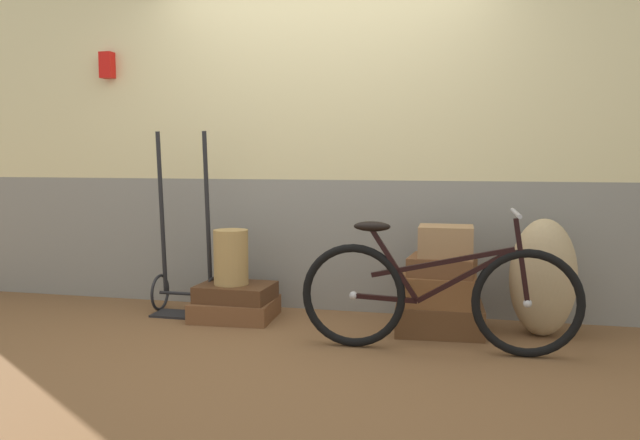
{
  "coord_description": "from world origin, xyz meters",
  "views": [
    {
      "loc": [
        1.08,
        -3.86,
        1.15
      ],
      "look_at": [
        0.1,
        0.23,
        0.73
      ],
      "focal_mm": 36.1,
      "sensor_mm": 36.0,
      "label": 1
    }
  ],
  "objects_px": {
    "suitcase_4": "(443,266)",
    "wicker_basket": "(231,257)",
    "suitcase_2": "(439,317)",
    "luggage_trolley": "(184,271)",
    "bicycle": "(437,295)",
    "suitcase_5": "(446,241)",
    "burlap_sack": "(543,277)",
    "suitcase_1": "(236,292)",
    "suitcase_3": "(438,289)",
    "suitcase_0": "(235,309)"
  },
  "relations": [
    {
      "from": "suitcase_4",
      "to": "wicker_basket",
      "type": "height_order",
      "value": "wicker_basket"
    },
    {
      "from": "luggage_trolley",
      "to": "bicycle",
      "type": "xyz_separation_m",
      "value": [
        1.85,
        -0.53,
        0.02
      ]
    },
    {
      "from": "suitcase_2",
      "to": "bicycle",
      "type": "distance_m",
      "value": 0.51
    },
    {
      "from": "suitcase_1",
      "to": "suitcase_5",
      "type": "height_order",
      "value": "suitcase_5"
    },
    {
      "from": "suitcase_4",
      "to": "burlap_sack",
      "type": "distance_m",
      "value": 0.64
    },
    {
      "from": "suitcase_4",
      "to": "burlap_sack",
      "type": "height_order",
      "value": "burlap_sack"
    },
    {
      "from": "suitcase_1",
      "to": "bicycle",
      "type": "bearing_deg",
      "value": -15.94
    },
    {
      "from": "suitcase_3",
      "to": "burlap_sack",
      "type": "relative_size",
      "value": 0.64
    },
    {
      "from": "suitcase_4",
      "to": "burlap_sack",
      "type": "bearing_deg",
      "value": 11.58
    },
    {
      "from": "luggage_trolley",
      "to": "suitcase_5",
      "type": "bearing_deg",
      "value": -3.23
    },
    {
      "from": "suitcase_2",
      "to": "luggage_trolley",
      "type": "distance_m",
      "value": 1.86
    },
    {
      "from": "wicker_basket",
      "to": "suitcase_4",
      "type": "bearing_deg",
      "value": -0.46
    },
    {
      "from": "suitcase_1",
      "to": "suitcase_3",
      "type": "distance_m",
      "value": 1.41
    },
    {
      "from": "suitcase_2",
      "to": "suitcase_5",
      "type": "relative_size",
      "value": 1.63
    },
    {
      "from": "suitcase_4",
      "to": "suitcase_5",
      "type": "height_order",
      "value": "suitcase_5"
    },
    {
      "from": "bicycle",
      "to": "suitcase_5",
      "type": "bearing_deg",
      "value": 86.23
    },
    {
      "from": "suitcase_2",
      "to": "suitcase_0",
      "type": "bearing_deg",
      "value": 175.83
    },
    {
      "from": "suitcase_0",
      "to": "suitcase_3",
      "type": "bearing_deg",
      "value": -4.96
    },
    {
      "from": "bicycle",
      "to": "suitcase_0",
      "type": "bearing_deg",
      "value": 162.19
    },
    {
      "from": "suitcase_5",
      "to": "suitcase_1",
      "type": "bearing_deg",
      "value": 177.92
    },
    {
      "from": "wicker_basket",
      "to": "bicycle",
      "type": "bearing_deg",
      "value": -16.86
    },
    {
      "from": "bicycle",
      "to": "burlap_sack",
      "type": "bearing_deg",
      "value": 38.18
    },
    {
      "from": "luggage_trolley",
      "to": "bicycle",
      "type": "relative_size",
      "value": 0.81
    },
    {
      "from": "burlap_sack",
      "to": "luggage_trolley",
      "type": "bearing_deg",
      "value": 179.3
    },
    {
      "from": "suitcase_5",
      "to": "wicker_basket",
      "type": "xyz_separation_m",
      "value": [
        -1.48,
        0.01,
        -0.16
      ]
    },
    {
      "from": "bicycle",
      "to": "suitcase_2",
      "type": "bearing_deg",
      "value": 90.9
    },
    {
      "from": "suitcase_0",
      "to": "burlap_sack",
      "type": "relative_size",
      "value": 0.74
    },
    {
      "from": "suitcase_4",
      "to": "suitcase_5",
      "type": "bearing_deg",
      "value": -1.92
    },
    {
      "from": "suitcase_3",
      "to": "suitcase_4",
      "type": "relative_size",
      "value": 1.17
    },
    {
      "from": "suitcase_1",
      "to": "luggage_trolley",
      "type": "bearing_deg",
      "value": 170.71
    },
    {
      "from": "suitcase_0",
      "to": "suitcase_5",
      "type": "relative_size",
      "value": 1.62
    },
    {
      "from": "suitcase_5",
      "to": "wicker_basket",
      "type": "height_order",
      "value": "suitcase_5"
    },
    {
      "from": "burlap_sack",
      "to": "bicycle",
      "type": "distance_m",
      "value": 0.81
    },
    {
      "from": "suitcase_1",
      "to": "burlap_sack",
      "type": "bearing_deg",
      "value": 3.04
    },
    {
      "from": "suitcase_2",
      "to": "suitcase_3",
      "type": "height_order",
      "value": "suitcase_3"
    },
    {
      "from": "bicycle",
      "to": "luggage_trolley",
      "type": "bearing_deg",
      "value": 163.97
    },
    {
      "from": "suitcase_0",
      "to": "suitcase_3",
      "type": "xyz_separation_m",
      "value": [
        1.42,
        -0.04,
        0.22
      ]
    },
    {
      "from": "suitcase_5",
      "to": "wicker_basket",
      "type": "bearing_deg",
      "value": 178.3
    },
    {
      "from": "wicker_basket",
      "to": "burlap_sack",
      "type": "height_order",
      "value": "burlap_sack"
    },
    {
      "from": "burlap_sack",
      "to": "suitcase_3",
      "type": "bearing_deg",
      "value": -172.52
    },
    {
      "from": "suitcase_2",
      "to": "burlap_sack",
      "type": "height_order",
      "value": "burlap_sack"
    },
    {
      "from": "suitcase_3",
      "to": "bicycle",
      "type": "relative_size",
      "value": 0.3
    },
    {
      "from": "suitcase_5",
      "to": "burlap_sack",
      "type": "height_order",
      "value": "burlap_sack"
    },
    {
      "from": "suitcase_0",
      "to": "suitcase_4",
      "type": "relative_size",
      "value": 1.34
    },
    {
      "from": "suitcase_0",
      "to": "luggage_trolley",
      "type": "relative_size",
      "value": 0.42
    },
    {
      "from": "suitcase_5",
      "to": "bicycle",
      "type": "bearing_deg",
      "value": -94.93
    },
    {
      "from": "suitcase_5",
      "to": "suitcase_2",
      "type": "bearing_deg",
      "value": 143.54
    },
    {
      "from": "suitcase_0",
      "to": "wicker_basket",
      "type": "relative_size",
      "value": 1.44
    },
    {
      "from": "suitcase_2",
      "to": "bicycle",
      "type": "xyz_separation_m",
      "value": [
        0.01,
        -0.45,
        0.24
      ]
    },
    {
      "from": "suitcase_3",
      "to": "suitcase_4",
      "type": "xyz_separation_m",
      "value": [
        0.03,
        0.01,
        0.16
      ]
    }
  ]
}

